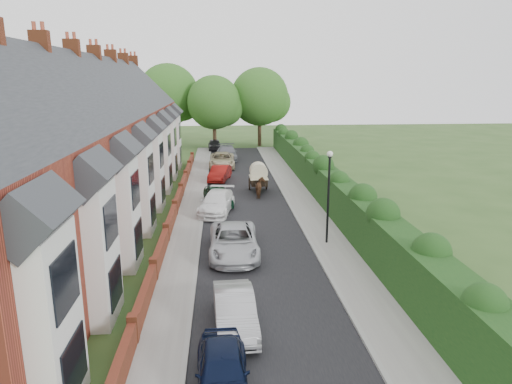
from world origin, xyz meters
TOP-DOWN VIEW (x-y plane):
  - ground at (0.00, 0.00)m, footprint 140.00×140.00m
  - road at (-0.50, 11.00)m, footprint 6.00×58.00m
  - pavement_hedge_side at (3.60, 11.00)m, footprint 2.20×58.00m
  - pavement_house_side at (-4.35, 11.00)m, footprint 1.70×58.00m
  - kerb_hedge_side at (2.55, 11.00)m, footprint 0.18×58.00m
  - kerb_house_side at (-3.55, 11.00)m, footprint 0.18×58.00m
  - hedge at (5.40, 11.00)m, footprint 2.10×58.00m
  - terrace_row at (-10.87, 9.98)m, footprint 9.05×40.50m
  - garden_wall_row at (-5.35, 10.00)m, footprint 0.35×40.35m
  - lamppost at (3.40, 4.00)m, footprint 0.32×0.32m
  - tree_far_left at (-2.65, 40.08)m, footprint 7.14×6.80m
  - tree_far_right at (3.39, 42.08)m, footprint 7.98×7.60m
  - tree_far_back at (-8.59, 43.08)m, footprint 8.40×8.00m
  - car_navy at (-2.36, -7.58)m, footprint 1.61×3.83m
  - car_silver_a at (-1.88, -4.20)m, footprint 1.63×4.15m
  - car_silver_b at (-1.70, 2.88)m, footprint 2.48×5.34m
  - car_white at (-2.61, 10.60)m, footprint 2.86×5.19m
  - car_green at (-2.54, 12.60)m, footprint 2.47×4.21m
  - car_red at (-2.38, 20.60)m, footprint 2.24×4.28m
  - car_beige at (-2.15, 26.80)m, footprint 2.57×5.50m
  - car_grey at (-1.60, 31.28)m, footprint 2.22×5.40m
  - car_black at (-3.00, 38.49)m, footprint 1.80×4.10m
  - horse at (0.70, 14.43)m, footprint 0.90×1.79m
  - horse_cart at (0.70, 16.31)m, footprint 1.47×3.25m

SIDE VIEW (x-z plane):
  - ground at x=0.00m, z-range 0.00..0.00m
  - road at x=-0.50m, z-range 0.00..0.02m
  - pavement_hedge_side at x=3.60m, z-range 0.00..0.12m
  - pavement_house_side at x=-4.35m, z-range 0.00..0.12m
  - kerb_hedge_side at x=2.55m, z-range 0.00..0.13m
  - kerb_house_side at x=-3.55m, z-range 0.00..0.13m
  - garden_wall_row at x=-5.35m, z-range -0.09..1.01m
  - car_navy at x=-2.36m, z-range 0.00..1.29m
  - car_red at x=-2.38m, z-range 0.00..1.34m
  - car_green at x=-2.54m, z-range 0.00..1.35m
  - car_silver_a at x=-1.88m, z-range 0.00..1.35m
  - car_black at x=-3.00m, z-range 0.00..1.38m
  - car_white at x=-2.61m, z-range 0.00..1.42m
  - horse at x=0.70m, z-range 0.00..1.47m
  - car_silver_b at x=-1.70m, z-range 0.00..1.48m
  - car_beige at x=-2.15m, z-range 0.00..1.52m
  - car_grey at x=-1.60m, z-range 0.00..1.56m
  - horse_cart at x=0.70m, z-range 0.17..2.52m
  - hedge at x=5.40m, z-range 0.18..3.03m
  - lamppost at x=3.40m, z-range 0.72..5.88m
  - terrace_row at x=-10.87m, z-range -1.28..10.22m
  - tree_far_left at x=-2.65m, z-range 1.07..10.36m
  - tree_far_right at x=3.39m, z-range 1.16..11.47m
  - tree_far_back at x=-8.59m, z-range 1.21..12.03m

